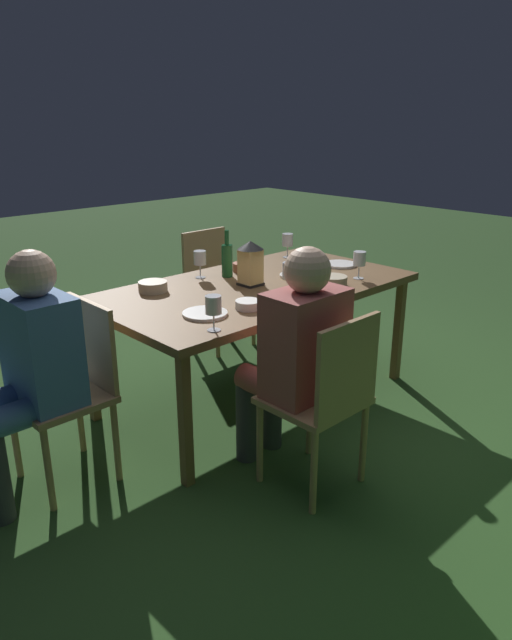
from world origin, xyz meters
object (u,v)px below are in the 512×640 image
(plate_c, at_px, (205,314))
(bowl_salad, at_px, (333,280))
(person_in_rust, at_px, (295,352))
(green_bottle_on_table, at_px, (227,260))
(person_in_blue, at_px, (29,366))
(bowl_olives, at_px, (153,286))
(wine_glass_d, at_px, (213,307))
(lantern_centerpiece, at_px, (250,261))
(bowl_bread, at_px, (243,267))
(bowl_dip, at_px, (248,304))
(wine_glass_a, at_px, (289,271))
(wine_glass_b, at_px, (359,260))
(chair_side_right_b, at_px, (326,395))
(chair_head_far, at_px, (73,383))
(wine_glass_c, at_px, (288,241))
(plate_a, at_px, (340,264))
(wine_glass_e, at_px, (200,259))
(plate_b, at_px, (296,276))
(dining_table, at_px, (256,293))
(chair_side_left_a, at_px, (214,282))

(plate_c, bearing_deg, bowl_salad, 173.77)
(person_in_rust, relative_size, green_bottle_on_table, 3.96)
(person_in_blue, relative_size, bowl_salad, 6.98)
(bowl_olives, bearing_deg, wine_glass_d, 77.67)
(lantern_centerpiece, bearing_deg, wine_glass_d, 34.38)
(bowl_salad, bearing_deg, bowl_bread, -74.49)
(bowl_bread, distance_m, bowl_dip, 0.77)
(wine_glass_a, distance_m, bowl_olives, 0.78)
(person_in_blue, relative_size, wine_glass_b, 6.80)
(bowl_dip, bearing_deg, lantern_centerpiece, -134.82)
(chair_side_right_b, bearing_deg, chair_head_far, -49.62)
(wine_glass_d, height_order, bowl_bread, wine_glass_d)
(bowl_bread, bearing_deg, wine_glass_c, -171.60)
(plate_c, bearing_deg, plate_a, -172.17)
(wine_glass_e, distance_m, plate_b, 0.60)
(dining_table, bearing_deg, bowl_olives, -30.67)
(person_in_blue, distance_m, wine_glass_a, 1.47)
(wine_glass_b, bearing_deg, plate_b, -50.02)
(wine_glass_a, distance_m, plate_a, 0.72)
(wine_glass_e, bearing_deg, bowl_bread, 167.22)
(plate_b, bearing_deg, wine_glass_b, 129.98)
(plate_b, distance_m, bowl_salad, 0.28)
(chair_side_left_a, relative_size, bowl_bread, 6.82)
(wine_glass_b, bearing_deg, bowl_bread, -57.24)
(wine_glass_c, bearing_deg, bowl_bread, 8.40)
(wine_glass_a, relative_size, plate_b, 0.81)
(wine_glass_c, relative_size, bowl_dip, 1.27)
(wine_glass_c, relative_size, bowl_olives, 1.03)
(chair_side_left_a, bearing_deg, bowl_olives, 32.33)
(chair_side_left_a, relative_size, wine_glass_c, 5.15)
(person_in_blue, distance_m, plate_a, 2.13)
(wine_glass_a, relative_size, wine_glass_b, 1.00)
(person_in_blue, height_order, lantern_centerpiece, person_in_blue)
(chair_side_right_b, xyz_separation_m, wine_glass_a, (-0.47, -0.68, 0.37))
(wine_glass_c, xyz_separation_m, bowl_olives, (1.16, 0.05, -0.09))
(dining_table, height_order, plate_a, plate_a)
(plate_c, bearing_deg, bowl_dip, 161.61)
(person_in_blue, bearing_deg, chair_side_left_a, -153.54)
(chair_head_far, xyz_separation_m, bowl_olives, (-0.68, -0.31, 0.28))
(lantern_centerpiece, height_order, wine_glass_b, lantern_centerpiece)
(plate_a, height_order, bowl_dip, bowl_dip)
(green_bottle_on_table, distance_m, bowl_olives, 0.52)
(wine_glass_d, bearing_deg, wine_glass_a, -164.44)
(plate_c, bearing_deg, bowl_bread, -144.85)
(chair_side_left_a, relative_size, wine_glass_b, 5.15)
(wine_glass_a, distance_m, plate_b, 0.34)
(chair_side_right_b, xyz_separation_m, plate_c, (0.14, -0.68, 0.26))
(wine_glass_b, distance_m, plate_b, 0.40)
(green_bottle_on_table, height_order, wine_glass_b, green_bottle_on_table)
(lantern_centerpiece, relative_size, bowl_bread, 2.08)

